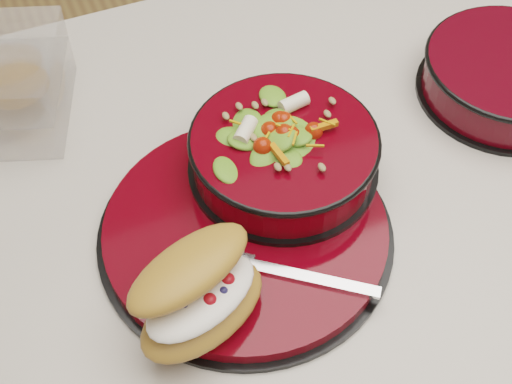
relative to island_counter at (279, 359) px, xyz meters
name	(u,v)px	position (x,y,z in m)	size (l,w,h in m)	color
island_counter	(279,359)	(0.00, 0.00, 0.00)	(1.24, 0.74, 0.90)	white
dinner_plate	(247,230)	(-0.07, -0.05, 0.46)	(0.30, 0.30, 0.02)	black
salad_bowl	(284,148)	(-0.01, 0.00, 0.50)	(0.20, 0.20, 0.09)	black
croissant	(199,293)	(-0.15, -0.13, 0.50)	(0.15, 0.13, 0.08)	#A16631
fork	(289,273)	(-0.06, -0.12, 0.47)	(0.14, 0.11, 0.00)	silver
extra_bowl	(509,75)	(0.30, 0.03, 0.48)	(0.21, 0.21, 0.05)	black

